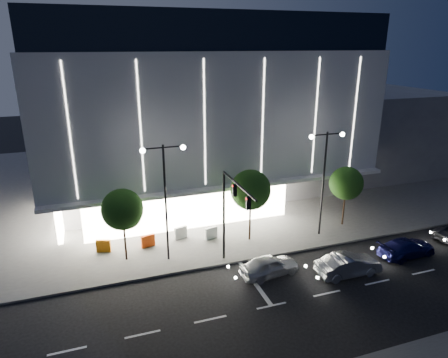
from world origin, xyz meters
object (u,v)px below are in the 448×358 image
Objects in this scene: tree_right at (346,185)px; car_lead at (269,266)px; street_lamp_west at (165,187)px; tree_mid at (251,192)px; barrier_a at (103,246)px; barrier_b at (181,233)px; street_lamp_east at (324,169)px; car_third at (407,248)px; tree_left at (123,212)px; barrier_d at (211,233)px; barrier_c at (148,241)px; traffic_mast at (231,205)px; car_second at (348,265)px.

tree_right is 11.44m from car_lead.
street_lamp_west reaches higher than tree_mid.
barrier_a is 1.00× the size of barrier_b.
street_lamp_west is at bearing 180.00° from street_lamp_east.
street_lamp_east is 8.64m from car_third.
tree_left is at bearing 53.71° from car_lead.
barrier_a is 1.00× the size of barrier_d.
street_lamp_east reaches higher than car_lead.
car_lead is at bearing -55.23° from barrier_c.
tree_left is at bearing -155.60° from barrier_c.
traffic_mast is 11.01m from barrier_a.
barrier_b is at bearing 48.02° from car_second.
tree_right is 5.01× the size of barrier_c.
tree_left is at bearing -29.85° from barrier_a.
tree_mid is at bearing 50.58° from traffic_mast.
barrier_d is (4.04, 2.18, -5.31)m from street_lamp_west.
barrier_c is at bearing 170.19° from street_lamp_east.
tree_right is 8.86m from car_second.
car_second is 4.26× the size of barrier_b.
tree_left is 21.65m from car_third.
tree_right reaches higher than barrier_c.
traffic_mast is at bearing 66.55° from car_second.
barrier_a and barrier_b have the same top height.
tree_right is at bearing 17.02° from traffic_mast.
car_third is at bearing -48.97° from street_lamp_east.
traffic_mast is 7.57m from barrier_b.
street_lamp_west is 8.18× the size of barrier_c.
traffic_mast reaches higher than tree_mid.
car_second is 11.17m from barrier_d.
tree_right is (12.03, 3.68, -1.14)m from traffic_mast.
tree_right is (19.00, -0.00, -0.15)m from tree_left.
street_lamp_west is 1.46× the size of tree_mid.
tree_mid reaches higher than tree_right.
tree_mid reaches higher than car_third.
car_third is (5.88, 0.84, -0.08)m from car_second.
barrier_d is at bearing 12.98° from car_lead.
tree_left is (-15.97, 1.02, -1.92)m from street_lamp_east.
traffic_mast reaches higher than barrier_c.
tree_left is at bearing 174.20° from barrier_d.
tree_left is at bearing 64.54° from car_second.
car_third is 4.33× the size of barrier_a.
barrier_c is (-18.65, 7.62, -0.04)m from car_third.
street_lamp_east is 1.57× the size of tree_left.
tree_mid is at bearing 33.43° from car_second.
car_lead reaches higher than car_third.
barrier_d is at bearing 13.58° from barrier_a.
tree_left reaches higher than barrier_c.
tree_right is at bearing -68.40° from car_lead.
car_lead is (2.36, -1.57, -4.29)m from traffic_mast.
car_third reaches higher than barrier_d.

